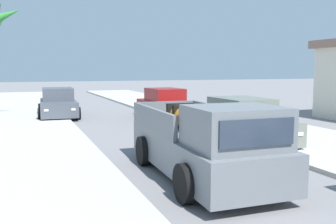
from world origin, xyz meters
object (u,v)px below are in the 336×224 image
pickup_truck (203,143)px  car_left_near (165,105)px  car_right_near (58,104)px  car_left_mid (242,122)px

pickup_truck → car_left_near: 10.49m
pickup_truck → car_left_near: size_ratio=1.23×
car_right_near → pickup_truck: bearing=-80.5°
car_left_near → car_left_mid: same height
pickup_truck → car_left_near: pickup_truck is taller
car_left_near → car_left_mid: bearing=-88.7°
car_right_near → car_left_mid: bearing=-60.8°
car_left_mid → pickup_truck: bearing=-134.1°
pickup_truck → car_right_near: (-2.11, 12.58, -0.10)m
car_right_near → car_left_mid: 10.73m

